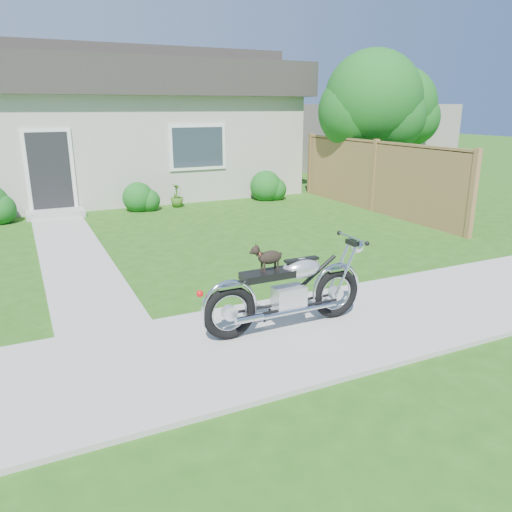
{
  "coord_description": "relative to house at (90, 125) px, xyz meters",
  "views": [
    {
      "loc": [
        -2.26,
        -4.9,
        2.71
      ],
      "look_at": [
        0.55,
        1.0,
        0.75
      ],
      "focal_mm": 35.0,
      "sensor_mm": 36.0,
      "label": 1
    }
  ],
  "objects": [
    {
      "name": "ground",
      "position": [
        0.0,
        -11.99,
        -2.16
      ],
      "size": [
        80.0,
        80.0,
        0.0
      ],
      "primitive_type": "plane",
      "color": "#235114",
      "rests_on": "ground"
    },
    {
      "name": "potted_plant_right",
      "position": [
        1.7,
        -3.44,
        -1.83
      ],
      "size": [
        0.39,
        0.39,
        0.66
      ],
      "primitive_type": "imported",
      "rotation": [
        0.0,
        0.0,
        1.63
      ],
      "color": "#36631B",
      "rests_on": "ground"
    },
    {
      "name": "house",
      "position": [
        0.0,
        0.0,
        0.0
      ],
      "size": [
        12.6,
        7.03,
        4.5
      ],
      "color": "#B8B4A6",
      "rests_on": "ground"
    },
    {
      "name": "tree_near",
      "position": [
        7.45,
        -4.74,
        0.61
      ],
      "size": [
        2.84,
        2.82,
        4.32
      ],
      "color": "#3D2B1C",
      "rests_on": "ground"
    },
    {
      "name": "walkway",
      "position": [
        -1.5,
        -6.99,
        -2.14
      ],
      "size": [
        1.2,
        8.0,
        0.03
      ],
      "primitive_type": "cube",
      "color": "#9E9B93",
      "rests_on": "ground"
    },
    {
      "name": "fence",
      "position": [
        6.3,
        -6.24,
        -1.22
      ],
      "size": [
        0.12,
        6.62,
        1.9
      ],
      "color": "olive",
      "rests_on": "ground"
    },
    {
      "name": "tree_far",
      "position": [
        10.43,
        -2.4,
        0.48
      ],
      "size": [
        2.72,
        2.68,
        4.11
      ],
      "color": "#3D2B1C",
      "rests_on": "ground"
    },
    {
      "name": "motorcycle_with_dog",
      "position": [
        0.6,
        -11.84,
        -1.62
      ],
      "size": [
        2.22,
        0.6,
        1.11
      ],
      "rotation": [
        0.0,
        0.0,
        0.0
      ],
      "color": "black",
      "rests_on": "sidewalk"
    },
    {
      "name": "sidewalk",
      "position": [
        0.0,
        -11.99,
        -2.14
      ],
      "size": [
        24.0,
        2.2,
        0.04
      ],
      "primitive_type": "cube",
      "color": "#9E9B93",
      "rests_on": "ground"
    },
    {
      "name": "shrub_row",
      "position": [
        -1.16,
        -3.49,
        -1.75
      ],
      "size": [
        10.6,
        1.04,
        1.04
      ],
      "color": "#165619",
      "rests_on": "ground"
    }
  ]
}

